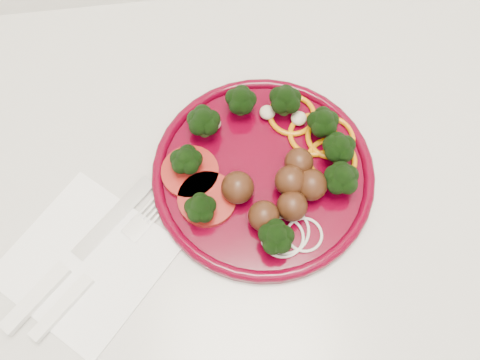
{
  "coord_description": "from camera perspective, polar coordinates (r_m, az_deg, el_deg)",
  "views": [
    {
      "loc": [
        -0.09,
        1.42,
        1.5
      ],
      "look_at": [
        -0.05,
        1.69,
        0.92
      ],
      "focal_mm": 40.0,
      "sensor_mm": 36.0,
      "label": 1
    }
  ],
  "objects": [
    {
      "name": "fork",
      "position": [
        0.64,
        -16.9,
        -11.19
      ],
      "size": [
        0.16,
        0.16,
        0.01
      ],
      "rotation": [
        0.0,
        0.0,
        0.77
      ],
      "color": "white",
      "rests_on": "napkin"
    },
    {
      "name": "plate",
      "position": [
        0.65,
        2.81,
        1.19
      ],
      "size": [
        0.27,
        0.27,
        0.06
      ],
      "rotation": [
        0.0,
        0.0,
        0.17
      ],
      "color": "#4E0012",
      "rests_on": "counter"
    },
    {
      "name": "counter",
      "position": [
        1.09,
        2.59,
        -9.29
      ],
      "size": [
        2.4,
        0.6,
        0.9
      ],
      "color": "beige",
      "rests_on": "ground"
    },
    {
      "name": "napkin",
      "position": [
        0.65,
        -16.11,
        -8.32
      ],
      "size": [
        0.23,
        0.23,
        0.0
      ],
      "primitive_type": "cube",
      "rotation": [
        0.0,
        0.0,
        0.83
      ],
      "color": "white",
      "rests_on": "counter"
    },
    {
      "name": "knife",
      "position": [
        0.65,
        -18.49,
        -9.22
      ],
      "size": [
        0.18,
        0.17,
        0.01
      ],
      "rotation": [
        0.0,
        0.0,
        0.77
      ],
      "color": "silver",
      "rests_on": "napkin"
    }
  ]
}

